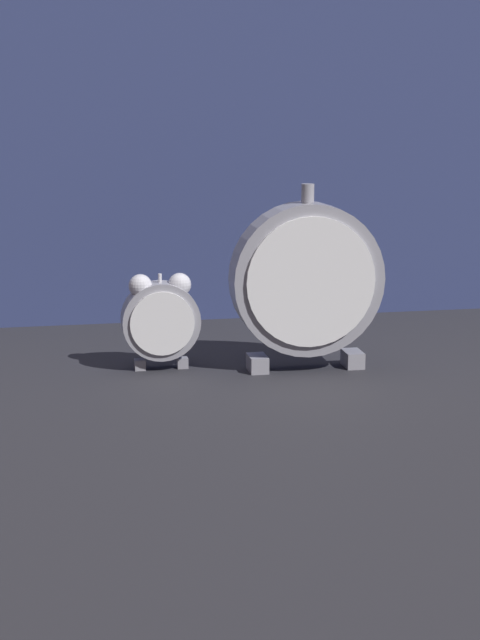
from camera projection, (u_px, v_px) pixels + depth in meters
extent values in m
plane|color=#232328|center=(254.00, 382.00, 1.14)|extent=(4.00, 4.00, 0.00)
cube|color=navy|center=(205.00, 80.00, 1.39)|extent=(1.25, 0.01, 0.63)
cube|color=gray|center=(140.00, 365.00, 1.19)|extent=(0.01, 0.01, 0.01)
cube|color=gray|center=(182.00, 363.00, 1.20)|extent=(0.01, 0.01, 0.01)
cylinder|color=gray|center=(161.00, 321.00, 1.18)|extent=(0.09, 0.03, 0.09)
cylinder|color=silver|center=(162.00, 324.00, 1.17)|extent=(0.07, 0.00, 0.07)
sphere|color=silver|center=(140.00, 286.00, 1.17)|extent=(0.03, 0.03, 0.03)
sphere|color=silver|center=(180.00, 285.00, 1.18)|extent=(0.03, 0.03, 0.03)
cylinder|color=silver|center=(160.00, 281.00, 1.17)|extent=(0.00, 0.00, 0.02)
cube|color=gray|center=(258.00, 363.00, 1.18)|extent=(0.02, 0.03, 0.02)
cube|color=gray|center=(353.00, 359.00, 1.20)|extent=(0.02, 0.03, 0.02)
cylinder|color=gray|center=(307.00, 279.00, 1.17)|extent=(0.17, 0.04, 0.17)
cylinder|color=silver|center=(311.00, 282.00, 1.15)|extent=(0.14, 0.00, 0.14)
cylinder|color=gray|center=(308.00, 193.00, 1.15)|extent=(0.01, 0.01, 0.02)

